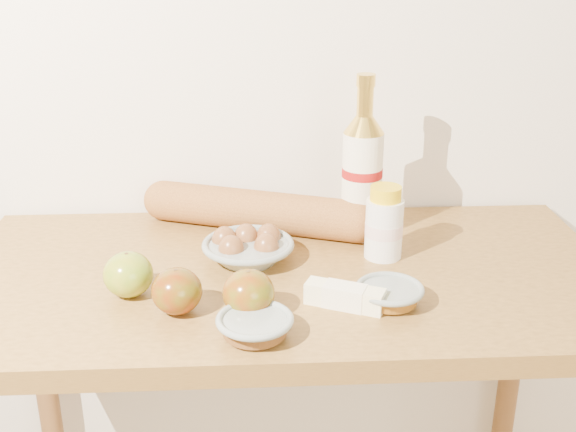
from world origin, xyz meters
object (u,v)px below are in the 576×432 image
object	(u,v)px
baguette	(257,211)
table	(287,329)
bourbon_bottle	(362,173)
egg_bowl	(248,248)
cream_bottle	(384,225)

from	to	relation	value
baguette	table	bearing A→B (deg)	-55.63
table	bourbon_bottle	size ratio (longest dim) A/B	3.65
table	egg_bowl	world-z (taller)	egg_bowl
cream_bottle	baguette	xyz separation A→B (m)	(-0.24, 0.14, -0.02)
table	cream_bottle	bearing A→B (deg)	15.58
baguette	cream_bottle	bearing A→B (deg)	-11.44
baguette	bourbon_bottle	bearing A→B (deg)	8.37
cream_bottle	egg_bowl	bearing A→B (deg)	177.56
table	baguette	world-z (taller)	baguette
table	egg_bowl	distance (m)	0.17
bourbon_bottle	baguette	xyz separation A→B (m)	(-0.21, 0.04, -0.09)
bourbon_bottle	cream_bottle	world-z (taller)	bourbon_bottle
egg_bowl	table	bearing A→B (deg)	-34.33
egg_bowl	cream_bottle	bearing A→B (deg)	0.65
table	cream_bottle	distance (m)	0.27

